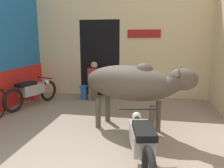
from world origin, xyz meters
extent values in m
cube|color=beige|center=(-2.01, 4.79, 1.21)|extent=(1.43, 0.18, 2.42)
cube|color=beige|center=(1.36, 4.79, 1.21)|extent=(2.74, 0.18, 2.42)
cube|color=black|center=(-0.65, 5.15, 1.21)|extent=(1.29, 0.90, 2.42)
cube|color=maroon|center=(0.74, 4.68, 1.99)|extent=(1.00, 0.03, 0.24)
ellipsoid|color=#4C4238|center=(0.55, 2.07, 0.97)|extent=(2.01, 1.28, 0.70)
ellipsoid|color=#4C4238|center=(0.86, 1.97, 1.26)|extent=(0.41, 0.38, 0.26)
cylinder|color=#4C4238|center=(1.37, 1.80, 1.03)|extent=(0.54, 0.46, 0.46)
ellipsoid|color=#4C4238|center=(1.54, 1.74, 1.14)|extent=(0.60, 0.48, 0.39)
cylinder|color=#4C4238|center=(-0.30, 2.35, 0.77)|extent=(0.13, 0.08, 0.57)
cylinder|color=#4C4238|center=(1.16, 2.08, 0.32)|extent=(0.11, 0.11, 0.64)
cylinder|color=#4C4238|center=(1.04, 1.70, 0.32)|extent=(0.11, 0.11, 0.64)
cylinder|color=#4C4238|center=(0.06, 2.44, 0.32)|extent=(0.11, 0.11, 0.64)
cylinder|color=#4C4238|center=(-0.07, 2.06, 0.32)|extent=(0.11, 0.11, 0.64)
cone|color=#473D33|center=(1.54, 1.89, 1.28)|extent=(0.11, 0.16, 0.20)
cone|color=#473D33|center=(1.45, 1.63, 1.28)|extent=(0.11, 0.16, 0.20)
torus|color=black|center=(0.78, 1.29, 0.32)|extent=(0.20, 0.64, 0.64)
cube|color=#9E9993|center=(0.89, 0.69, 0.49)|extent=(0.40, 0.71, 0.28)
cube|color=black|center=(0.93, 0.51, 0.67)|extent=(0.36, 0.58, 0.09)
cylinder|color=black|center=(0.80, 1.16, 0.74)|extent=(0.58, 0.14, 0.03)
sphere|color=silver|center=(0.78, 1.24, 0.58)|extent=(0.15, 0.15, 0.15)
torus|color=black|center=(-2.40, 2.62, 0.31)|extent=(0.27, 0.61, 0.62)
torus|color=black|center=(-2.02, 3.77, 0.31)|extent=(0.27, 0.61, 0.62)
cube|color=#9E9993|center=(-2.21, 3.20, 0.47)|extent=(0.48, 0.72, 0.28)
cube|color=black|center=(-2.27, 3.02, 0.65)|extent=(0.41, 0.59, 0.09)
cylinder|color=black|center=(-2.06, 3.65, 0.72)|extent=(0.56, 0.21, 0.03)
sphere|color=silver|center=(-2.04, 3.73, 0.57)|extent=(0.15, 0.15, 0.15)
cube|color=brown|center=(-0.71, 4.05, 0.21)|extent=(0.25, 0.14, 0.42)
cube|color=brown|center=(-0.71, 4.14, 0.47)|extent=(0.25, 0.32, 0.11)
cube|color=maroon|center=(-0.71, 4.21, 0.71)|extent=(0.36, 0.20, 0.48)
sphere|color=tan|center=(-0.71, 4.21, 1.06)|extent=(0.20, 0.20, 0.20)
cylinder|color=#2856B2|center=(-1.02, 4.13, 0.19)|extent=(0.20, 0.20, 0.38)
cylinder|color=#2856B2|center=(-1.02, 4.13, 0.40)|extent=(0.28, 0.28, 0.04)
cylinder|color=#C63D33|center=(-2.46, 3.75, 0.13)|extent=(0.26, 0.26, 0.26)
camera|label=1|loc=(0.99, -2.15, 1.82)|focal=35.00mm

